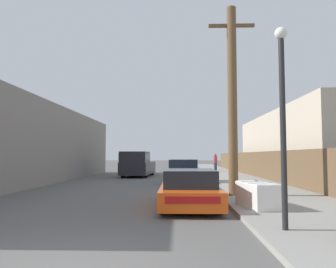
{
  "coord_description": "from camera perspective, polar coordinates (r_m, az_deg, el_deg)",
  "views": [
    {
      "loc": [
        1.65,
        -4.22,
        1.63
      ],
      "look_at": [
        1.26,
        7.21,
        2.39
      ],
      "focal_mm": 35.0,
      "sensor_mm": 36.0,
      "label": 1
    }
  ],
  "objects": [
    {
      "name": "sidewalk_curb",
      "position": [
        28.0,
        9.49,
        -6.96
      ],
      "size": [
        4.2,
        63.0,
        0.12
      ],
      "primitive_type": "cube",
      "color": "gray",
      "rests_on": "ground"
    },
    {
      "name": "car_parked_mid",
      "position": [
        19.62,
        2.83,
        -6.63
      ],
      "size": [
        2.12,
        4.4,
        1.41
      ],
      "rotation": [
        0.0,
        0.0,
        -0.06
      ],
      "color": "#2D478C",
      "rests_on": "ground"
    },
    {
      "name": "pickup_truck",
      "position": [
        25.75,
        -5.36,
        -5.28
      ],
      "size": [
        2.32,
        5.6,
        1.94
      ],
      "rotation": [
        0.0,
        0.0,
        3.09
      ],
      "color": "#232328",
      "rests_on": "ground"
    },
    {
      "name": "discarded_fridge",
      "position": [
        10.14,
        15.26,
        -10.18
      ],
      "size": [
        1.03,
        1.78,
        0.75
      ],
      "rotation": [
        0.0,
        0.0,
        0.19
      ],
      "color": "white",
      "rests_on": "sidewalk_curb"
    },
    {
      "name": "utility_pole",
      "position": [
        13.05,
        11.14,
        6.22
      ],
      "size": [
        1.8,
        0.36,
        7.38
      ],
      "color": "brown",
      "rests_on": "sidewalk_curb"
    },
    {
      "name": "pedestrian",
      "position": [
        32.32,
        8.26,
        -4.83
      ],
      "size": [
        0.34,
        0.34,
        1.75
      ],
      "color": "#282D42",
      "rests_on": "sidewalk_curb"
    },
    {
      "name": "street_lamp",
      "position": [
        7.26,
        19.33,
        4.13
      ],
      "size": [
        0.26,
        0.26,
        4.24
      ],
      "color": "#232326",
      "rests_on": "sidewalk_curb"
    },
    {
      "name": "building_right_house",
      "position": [
        25.22,
        23.51,
        -1.91
      ],
      "size": [
        6.0,
        17.84,
        4.65
      ],
      "primitive_type": "cube",
      "color": "beige",
      "rests_on": "ground"
    },
    {
      "name": "wooden_fence",
      "position": [
        24.44,
        15.24,
        -5.11
      ],
      "size": [
        0.08,
        40.52,
        1.79
      ],
      "primitive_type": "cube",
      "color": "brown",
      "rests_on": "sidewalk_curb"
    },
    {
      "name": "parked_sports_car_red",
      "position": [
        10.69,
        3.72,
        -9.6
      ],
      "size": [
        1.86,
        4.57,
        1.19
      ],
      "rotation": [
        0.0,
        0.0,
        0.01
      ],
      "color": "#E05114",
      "rests_on": "ground"
    }
  ]
}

